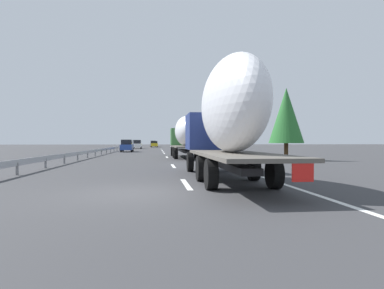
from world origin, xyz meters
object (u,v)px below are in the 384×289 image
object	(u,v)px
car_yellow_coupe	(154,144)
car_blue_sedan	(127,146)
truck_lead	(185,134)
car_silver_hatch	(153,144)
car_white_van	(137,144)
road_sign	(193,138)
truck_trailing	(227,115)

from	to	relation	value
car_yellow_coupe	car_blue_sedan	size ratio (longest dim) A/B	0.97
truck_lead	car_silver_hatch	bearing A→B (deg)	3.00
car_blue_sedan	car_white_van	world-z (taller)	car_white_van
car_yellow_coupe	road_sign	size ratio (longest dim) A/B	1.45
truck_lead	car_silver_hatch	world-z (taller)	truck_lead
car_blue_sedan	truck_lead	bearing A→B (deg)	-158.82
car_yellow_coupe	car_white_van	distance (m)	16.90
car_silver_hatch	car_white_van	world-z (taller)	car_white_van
truck_trailing	road_sign	bearing A→B (deg)	-4.43
truck_trailing	car_white_van	distance (m)	62.00
car_yellow_coupe	car_blue_sedan	distance (m)	39.81
car_yellow_coupe	car_white_van	bearing A→B (deg)	167.09
truck_lead	car_blue_sedan	world-z (taller)	truck_lead
truck_trailing	car_yellow_coupe	bearing A→B (deg)	2.45
car_blue_sedan	car_white_van	bearing A→B (deg)	-0.76
car_yellow_coupe	car_silver_hatch	distance (m)	12.46
car_white_van	road_sign	size ratio (longest dim) A/B	1.45
car_silver_hatch	car_blue_sedan	world-z (taller)	car_blue_sedan
truck_trailing	road_sign	distance (m)	40.13
truck_trailing	truck_lead	bearing A→B (deg)	-0.00
car_silver_hatch	car_white_van	distance (m)	29.12
truck_trailing	car_silver_hatch	xyz separation A→B (m)	(90.49, 3.74, -1.76)
truck_trailing	car_yellow_coupe	size ratio (longest dim) A/B	2.64
truck_trailing	road_sign	size ratio (longest dim) A/B	3.84
car_white_van	truck_lead	bearing A→B (deg)	-170.45
car_silver_hatch	road_sign	bearing A→B (deg)	-172.29
truck_trailing	car_blue_sedan	distance (m)	39.19
car_blue_sedan	car_white_van	size ratio (longest dim) A/B	1.04
car_blue_sedan	car_white_van	distance (m)	23.13
truck_lead	road_sign	xyz separation A→B (m)	(20.71, -3.10, -0.15)
truck_lead	car_white_van	bearing A→B (deg)	9.55
car_white_van	car_yellow_coupe	bearing A→B (deg)	-12.91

